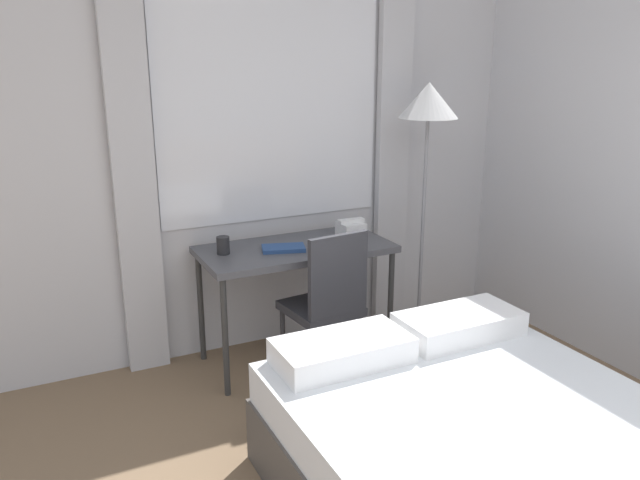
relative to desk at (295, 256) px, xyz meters
The scene contains 7 objects.
wall_back_with_window 0.77m from the desk, 102.84° to the left, with size 4.66×0.13×2.70m.
desk is the anchor object (origin of this frame).
desk_chair 0.36m from the desk, 77.89° to the right, with size 0.44×0.44×0.92m.
standing_lamp 1.19m from the desk, ahead, with size 0.37×0.37×1.71m.
telephone 0.43m from the desk, ahead, with size 0.17×0.15×0.12m.
book 0.13m from the desk, 155.87° to the right, with size 0.29×0.21×0.02m.
mug 0.46m from the desk, behind, with size 0.08×0.08×0.10m.
Camera 1 is at (-1.38, -0.79, 1.87)m, focal length 35.00 mm.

